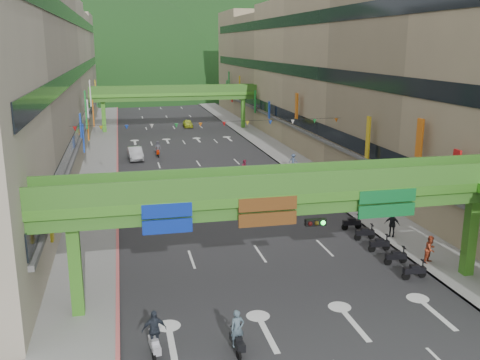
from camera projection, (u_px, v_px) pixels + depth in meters
The scene contains 23 objects.
ground at pixel (329, 354), 23.60m from camera, with size 320.00×320.00×0.00m, color black.
road_slab at pixel (188, 148), 70.89m from camera, with size 18.00×140.00×0.02m, color #28282B.
sidewalk_left at pixel (102, 151), 68.55m from camera, with size 4.00×140.00×0.15m, color gray.
sidewalk_right at pixel (267, 144), 73.20m from camera, with size 4.00×140.00×0.15m, color gray.
curb_left at pixel (117, 150), 68.95m from camera, with size 0.20×140.00×0.18m, color #CC5959.
curb_right at pixel (254, 144), 72.79m from camera, with size 0.20×140.00×0.18m, color gray.
building_row_left at pixel (30, 77), 64.57m from camera, with size 12.80×95.00×19.00m.
building_row_right at pixel (325, 74), 72.56m from camera, with size 12.80×95.00×19.00m.
overpass_near at pixel (311, 206), 27.60m from camera, with size 28.00×12.27×7.10m.
overpass_far at pixel (175, 96), 83.75m from camera, with size 28.00×2.20×7.10m.
hill_left at pixel (98, 87), 171.77m from camera, with size 168.00×140.00×112.00m, color #1C4419.
hill_right at pixel (211, 81), 199.14m from camera, with size 208.00×176.00×128.00m, color #1C4419.
bunting_string at pixel (212, 124), 50.51m from camera, with size 26.00×0.36×0.47m.
scooter_rider_near at pixel (237, 334), 23.48m from camera, with size 0.67×1.60×2.05m.
scooter_rider_mid at pixel (245, 169), 53.81m from camera, with size 0.91×1.60×2.08m.
scooter_rider_left at pixel (154, 333), 23.18m from camera, with size 1.14×1.60×2.21m.
scooter_rider_far at pixel (158, 149), 64.98m from camera, with size 0.80×1.60×1.93m.
parked_scooter_row at pixel (379, 244), 35.24m from camera, with size 1.60×9.36×1.08m.
car_silver at pixel (135, 153), 63.34m from camera, with size 1.58×4.54×1.50m, color silver.
car_yellow at pixel (188, 124), 88.13m from camera, with size 1.48×3.68×1.25m, color #CFDF2D.
pedestrian_red at pixel (430, 251), 33.03m from camera, with size 0.84×0.66×1.73m, color #A53D21.
pedestrian_dark at pixel (392, 226), 37.57m from camera, with size 1.03×0.43×1.75m, color black.
pedestrian_blue at pixel (293, 162), 58.63m from camera, with size 0.72×0.46×1.54m, color #3B4B65.
Camera 1 is at (-8.40, -19.61, 13.29)m, focal length 40.00 mm.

